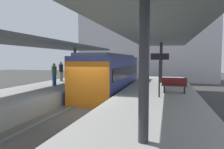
{
  "coord_description": "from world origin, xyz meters",
  "views": [
    {
      "loc": [
        4.31,
        -9.58,
        2.91
      ],
      "look_at": [
        0.61,
        4.21,
        1.87
      ],
      "focal_mm": 33.18,
      "sensor_mm": 36.0,
      "label": 1
    }
  ],
  "objects": [
    {
      "name": "platform_sign",
      "position": [
        3.93,
        1.04,
        2.62
      ],
      "size": [
        0.9,
        0.08,
        2.21
      ],
      "color": "#262628",
      "rests_on": "platform_right"
    },
    {
      "name": "platform_bench",
      "position": [
        4.7,
        2.66,
        1.46
      ],
      "size": [
        1.4,
        0.41,
        0.86
      ],
      "color": "black",
      "rests_on": "platform_right"
    },
    {
      "name": "platform_left",
      "position": [
        -3.8,
        0.0,
        0.5
      ],
      "size": [
        4.4,
        28.0,
        1.0
      ],
      "primitive_type": "cube",
      "color": "#9E9E99",
      "rests_on": "ground_plane"
    },
    {
      "name": "track_ballast",
      "position": [
        0.0,
        0.0,
        0.1
      ],
      "size": [
        3.2,
        28.0,
        0.2
      ],
      "primitive_type": "cube",
      "color": "#59544C",
      "rests_on": "ground_plane"
    },
    {
      "name": "ground_plane",
      "position": [
        0.0,
        0.0,
        0.0
      ],
      "size": [
        80.0,
        80.0,
        0.0
      ],
      "primitive_type": "plane",
      "color": "#383835"
    },
    {
      "name": "rail_near_side",
      "position": [
        -0.72,
        0.0,
        0.27
      ],
      "size": [
        0.08,
        28.0,
        0.14
      ],
      "primitive_type": "cube",
      "color": "slate",
      "rests_on": "track_ballast"
    },
    {
      "name": "rail_far_side",
      "position": [
        0.72,
        0.0,
        0.27
      ],
      "size": [
        0.08,
        28.0,
        0.14
      ],
      "primitive_type": "cube",
      "color": "slate",
      "rests_on": "track_ballast"
    },
    {
      "name": "canopy_left",
      "position": [
        -3.8,
        1.4,
        3.91
      ],
      "size": [
        4.18,
        21.0,
        3.03
      ],
      "color": "#333335",
      "rests_on": "platform_left"
    },
    {
      "name": "station_building_backdrop",
      "position": [
        1.37,
        20.0,
        5.5
      ],
      "size": [
        18.0,
        6.0,
        11.0
      ],
      "primitive_type": "cube",
      "color": "#B7B2B7",
      "rests_on": "ground_plane"
    },
    {
      "name": "canopy_right",
      "position": [
        3.8,
        1.4,
        4.31
      ],
      "size": [
        4.18,
        21.0,
        3.43
      ],
      "color": "#333335",
      "rests_on": "platform_right"
    },
    {
      "name": "commuter_train",
      "position": [
        0.0,
        6.09,
        1.73
      ],
      "size": [
        2.78,
        10.13,
        3.1
      ],
      "color": "#38428C",
      "rests_on": "track_ballast"
    },
    {
      "name": "platform_right",
      "position": [
        3.8,
        0.0,
        0.5
      ],
      "size": [
        4.4,
        28.0,
        1.0
      ],
      "primitive_type": "cube",
      "color": "#9E9E99",
      "rests_on": "ground_plane"
    },
    {
      "name": "passenger_mid_platform",
      "position": [
        -3.66,
        3.84,
        1.84
      ],
      "size": [
        0.36,
        0.36,
        1.63
      ],
      "color": "navy",
      "rests_on": "platform_left"
    },
    {
      "name": "passenger_near_bench",
      "position": [
        -4.7,
        6.74,
        1.88
      ],
      "size": [
        0.36,
        0.36,
        1.7
      ],
      "color": "#998460",
      "rests_on": "platform_left"
    }
  ]
}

